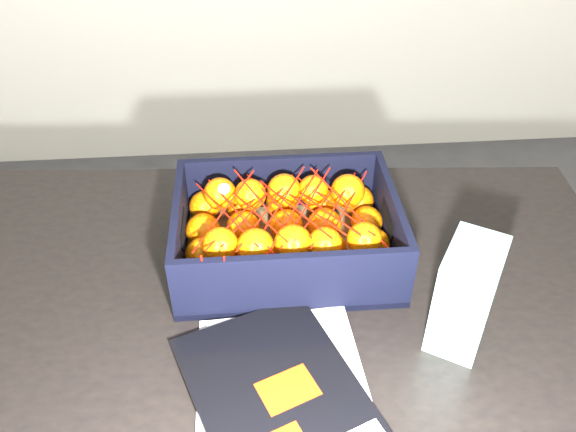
{
  "coord_description": "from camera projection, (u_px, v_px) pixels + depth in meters",
  "views": [
    {
      "loc": [
        -0.31,
        -0.54,
        1.43
      ],
      "look_at": [
        -0.25,
        0.18,
        0.86
      ],
      "focal_mm": 36.8,
      "sensor_mm": 36.0,
      "label": 1
    }
  ],
  "objects": [
    {
      "name": "table",
      "position": [
        268.0,
        354.0,
        0.97
      ],
      "size": [
        1.25,
        0.88,
        0.75
      ],
      "color": "black",
      "rests_on": "ground"
    },
    {
      "name": "mesh_net",
      "position": [
        283.0,
        212.0,
        0.94
      ],
      "size": [
        0.3,
        0.24,
        0.09
      ],
      "color": "red",
      "rests_on": "clementine_heap"
    },
    {
      "name": "clementine_heap",
      "position": [
        287.0,
        231.0,
        0.98
      ],
      "size": [
        0.34,
        0.25,
        0.1
      ],
      "color": "#FF6905",
      "rests_on": "produce_crate"
    },
    {
      "name": "retail_carton",
      "position": [
        466.0,
        295.0,
        0.83
      ],
      "size": [
        0.12,
        0.13,
        0.16
      ],
      "primitive_type": "cube",
      "rotation": [
        0.0,
        0.0,
        -0.56
      ],
      "color": "white",
      "rests_on": "table"
    },
    {
      "name": "produce_crate",
      "position": [
        287.0,
        239.0,
        0.99
      ],
      "size": [
        0.36,
        0.27,
        0.12
      ],
      "color": "olive",
      "rests_on": "table"
    },
    {
      "name": "magazine_stack",
      "position": [
        281.0,
        393.0,
        0.78
      ],
      "size": [
        0.29,
        0.34,
        0.02
      ],
      "color": "#B5B5B1",
      "rests_on": "table"
    }
  ]
}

